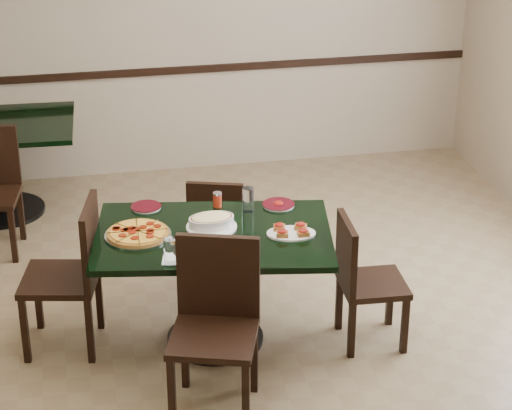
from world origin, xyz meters
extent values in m
plane|color=brown|center=(0.00, 0.00, 0.00)|extent=(5.50, 5.50, 0.00)
plane|color=gray|center=(0.00, 2.75, 1.40)|extent=(5.00, 0.00, 5.00)
plane|color=gray|center=(0.00, -2.75, 1.40)|extent=(5.00, 0.00, 5.00)
cube|color=black|center=(0.00, 2.73, 0.90)|extent=(5.00, 0.03, 0.06)
cube|color=black|center=(-0.18, -0.05, 0.73)|extent=(1.54, 1.12, 0.04)
cylinder|color=black|center=(-0.18, -0.05, 0.35)|extent=(0.12, 0.12, 0.71)
cylinder|color=black|center=(-0.18, -0.05, 0.01)|extent=(0.60, 0.60, 0.03)
cylinder|color=black|center=(-1.55, 2.13, 0.01)|extent=(0.67, 0.67, 0.03)
cube|color=black|center=(-0.03, 0.70, 0.38)|extent=(0.47, 0.47, 0.04)
cube|color=black|center=(-0.07, 0.54, 0.61)|extent=(0.37, 0.15, 0.40)
cube|color=black|center=(0.17, 0.81, 0.18)|extent=(0.05, 0.05, 0.36)
cube|color=black|center=(0.08, 0.51, 0.18)|extent=(0.05, 0.05, 0.36)
cube|color=black|center=(-0.13, 0.90, 0.18)|extent=(0.05, 0.05, 0.36)
cube|color=black|center=(-0.22, 0.60, 0.18)|extent=(0.05, 0.05, 0.36)
cube|color=black|center=(-0.30, -0.77, 0.47)|extent=(0.58, 0.58, 0.04)
cube|color=black|center=(-0.23, -0.57, 0.74)|extent=(0.45, 0.18, 0.49)
cube|color=black|center=(-0.55, -0.90, 0.23)|extent=(0.05, 0.05, 0.45)
cube|color=black|center=(-0.43, -0.51, 0.23)|extent=(0.05, 0.05, 0.45)
cube|color=black|center=(-0.17, -1.02, 0.23)|extent=(0.05, 0.05, 0.45)
cube|color=black|center=(-0.04, -0.64, 0.23)|extent=(0.05, 0.05, 0.45)
cube|color=black|center=(0.77, -0.25, 0.40)|extent=(0.41, 0.41, 0.04)
cube|color=black|center=(0.60, -0.24, 0.63)|extent=(0.06, 0.39, 0.42)
cube|color=black|center=(0.93, -0.42, 0.19)|extent=(0.04, 0.04, 0.38)
cube|color=black|center=(0.60, -0.41, 0.19)|extent=(0.04, 0.04, 0.38)
cube|color=black|center=(0.95, -0.09, 0.19)|extent=(0.04, 0.04, 0.38)
cube|color=black|center=(0.62, -0.07, 0.19)|extent=(0.04, 0.04, 0.38)
cube|color=black|center=(-1.10, 0.08, 0.46)|extent=(0.53, 0.53, 0.04)
cube|color=black|center=(-0.90, 0.04, 0.72)|extent=(0.13, 0.45, 0.48)
cube|color=black|center=(-1.26, 0.31, 0.22)|extent=(0.05, 0.05, 0.44)
cube|color=black|center=(-0.88, 0.23, 0.22)|extent=(0.05, 0.05, 0.44)
cube|color=black|center=(-1.33, -0.08, 0.22)|extent=(0.05, 0.05, 0.44)
cube|color=black|center=(-0.95, -0.15, 0.22)|extent=(0.05, 0.05, 0.44)
cube|color=black|center=(-1.43, 1.25, 0.21)|extent=(0.05, 0.05, 0.42)
cube|color=black|center=(-1.38, 1.61, 0.21)|extent=(0.05, 0.05, 0.42)
cylinder|color=silver|center=(-0.62, -0.01, 0.76)|extent=(0.40, 0.40, 0.01)
cylinder|color=#9A6421|center=(-0.62, -0.01, 0.77)|extent=(0.37, 0.37, 0.02)
cylinder|color=gold|center=(-0.62, -0.01, 0.78)|extent=(0.33, 0.33, 0.01)
cylinder|color=silver|center=(-0.18, 0.02, 0.76)|extent=(0.31, 0.31, 0.01)
ellipsoid|color=beige|center=(-0.18, 0.02, 0.82)|extent=(0.26, 0.18, 0.04)
ellipsoid|color=#9D682B|center=(-0.16, -0.35, 0.81)|extent=(0.18, 0.10, 0.07)
cylinder|color=silver|center=(-0.34, -0.39, 0.76)|extent=(0.17, 0.17, 0.01)
cylinder|color=#35030B|center=(-0.34, -0.39, 0.76)|extent=(0.18, 0.18, 0.00)
cylinder|color=silver|center=(0.29, 0.25, 0.76)|extent=(0.20, 0.20, 0.01)
cylinder|color=#35030B|center=(0.29, 0.25, 0.76)|extent=(0.20, 0.20, 0.00)
ellipsoid|color=maroon|center=(0.29, 0.25, 0.77)|extent=(0.06, 0.06, 0.03)
cylinder|color=silver|center=(-0.54, 0.38, 0.76)|extent=(0.19, 0.19, 0.01)
cylinder|color=#35030B|center=(-0.54, 0.38, 0.76)|extent=(0.19, 0.19, 0.00)
cube|color=white|center=(-0.43, -0.33, 0.75)|extent=(0.20, 0.20, 0.00)
cube|color=silver|center=(-0.41, -0.33, 0.76)|extent=(0.05, 0.16, 0.00)
cylinder|color=silver|center=(0.08, 0.21, 0.83)|extent=(0.07, 0.07, 0.16)
cylinder|color=silver|center=(-0.48, -0.38, 0.83)|extent=(0.07, 0.07, 0.15)
cylinder|color=#B62A13|center=(-0.09, 0.31, 0.79)|extent=(0.05, 0.05, 0.09)
cylinder|color=silver|center=(-0.09, 0.31, 0.84)|extent=(0.06, 0.06, 0.01)
camera|label=1|loc=(-0.96, -5.33, 3.42)|focal=70.00mm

